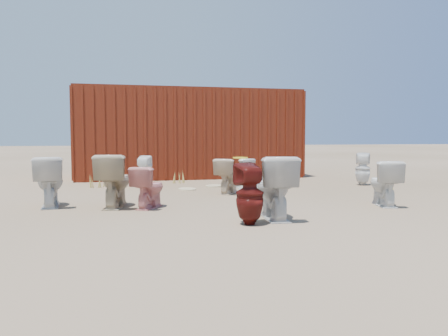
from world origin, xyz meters
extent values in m
plane|color=brown|center=(0.00, 0.00, 0.00)|extent=(100.00, 100.00, 0.00)
cube|color=#53110D|center=(0.00, 5.20, 1.20)|extent=(6.00, 2.40, 2.40)
imported|color=silver|center=(-2.94, 0.25, 0.40)|extent=(0.52, 0.83, 0.81)
imported|color=#D8817C|center=(-1.40, -0.24, 0.33)|extent=(0.65, 0.74, 0.66)
imported|color=silver|center=(0.22, -1.53, 0.43)|extent=(0.56, 0.89, 0.86)
imported|color=#53120E|center=(-0.22, -1.84, 0.39)|extent=(0.39, 0.39, 0.79)
imported|color=white|center=(2.33, -0.84, 0.37)|extent=(0.56, 0.80, 0.74)
imported|color=white|center=(-1.37, 2.47, 0.35)|extent=(0.41, 0.41, 0.71)
imported|color=#BCAC8A|center=(-1.93, -0.04, 0.42)|extent=(0.63, 0.91, 0.85)
imported|color=beige|center=(0.22, 1.21, 0.35)|extent=(0.70, 0.78, 0.69)
imported|color=white|center=(0.72, 2.16, 0.32)|extent=(0.57, 0.72, 0.64)
imported|color=white|center=(3.60, 1.97, 0.37)|extent=(0.47, 0.47, 0.75)
ellipsoid|color=yellow|center=(0.72, 2.16, 0.66)|extent=(0.33, 0.41, 0.02)
cube|color=silver|center=(0.63, 0.89, 0.17)|extent=(0.54, 0.38, 0.35)
ellipsoid|color=beige|center=(0.20, 2.48, 0.01)|extent=(0.54, 0.60, 0.02)
ellipsoid|color=beige|center=(-0.48, 2.01, 0.01)|extent=(0.44, 0.53, 0.02)
cone|color=#B29F47|center=(-2.34, 2.91, 0.16)|extent=(0.36, 0.36, 0.33)
cone|color=#B29F47|center=(0.72, 2.36, 0.15)|extent=(0.32, 0.32, 0.30)
cone|color=#B29F47|center=(2.24, 2.76, 0.16)|extent=(0.36, 0.36, 0.31)
cone|color=#B29F47|center=(-0.49, 3.35, 0.14)|extent=(0.30, 0.30, 0.28)
cone|color=#B29F47|center=(1.01, 3.50, 0.14)|extent=(0.34, 0.34, 0.29)
cone|color=#B29F47|center=(3.19, 0.41, 0.12)|extent=(0.28, 0.28, 0.23)
camera|label=1|loc=(-1.75, -7.11, 1.12)|focal=35.00mm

